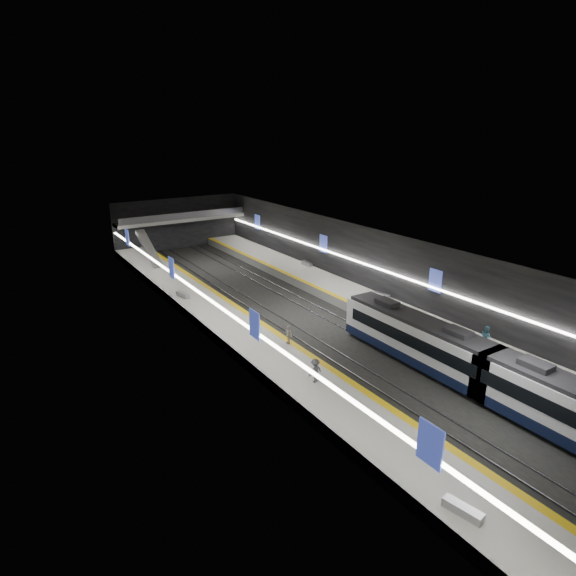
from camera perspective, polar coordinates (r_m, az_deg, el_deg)
ground at (r=49.09m, az=1.77°, el=-3.64°), size 70.00×70.00×0.00m
ceiling at (r=46.64m, az=1.87°, el=5.49°), size 20.00×70.00×0.04m
wall_left at (r=43.14m, az=-9.21°, el=-1.41°), size 0.04×70.00×8.00m
wall_right at (r=53.78m, az=10.65°, el=2.57°), size 0.04×70.00×8.00m
wall_back at (r=78.21m, az=-12.97°, el=7.46°), size 20.00×0.04×8.00m
platform_left at (r=45.40m, az=-6.09°, el=-4.98°), size 5.00×70.00×1.00m
tile_surface_left at (r=45.20m, az=-6.11°, el=-4.39°), size 5.00×70.00×0.02m
tactile_strip_left at (r=46.13m, az=-3.67°, el=-3.81°), size 0.60×70.00×0.02m
platform_right at (r=53.24m, az=8.45°, el=-1.44°), size 5.00×70.00×1.00m
tile_surface_right at (r=53.07m, az=8.48°, el=-0.92°), size 5.00×70.00×0.02m
tactile_strip_right at (r=51.71m, az=6.63°, el=-1.36°), size 0.60×70.00×0.02m
rails at (r=49.07m, az=1.77°, el=-3.57°), size 6.52×70.00×0.12m
train at (r=37.19m, az=22.88°, el=-9.19°), size 2.69×28.60×3.60m
ad_posters at (r=48.35m, az=1.15°, el=1.68°), size 19.94×53.50×2.20m
cove_light_left at (r=43.28m, az=-8.96°, el=-1.61°), size 0.25×68.60×0.12m
cove_light_right at (r=53.70m, az=10.48°, el=2.34°), size 0.25×68.60×0.12m
mezzanine_bridge at (r=76.10m, az=-12.48°, el=7.98°), size 20.00×3.00×1.50m
escalator at (r=67.81m, az=-16.19°, el=4.54°), size 1.20×7.50×3.92m
bench_left_near at (r=26.67m, az=19.99°, el=-23.48°), size 0.92×2.03×0.48m
bench_left_far at (r=53.34m, az=-12.36°, el=-0.79°), size 0.93×2.06×0.49m
bench_right_near at (r=53.01m, az=11.09°, el=-0.85°), size 0.93×1.88×0.44m
bench_right_far at (r=63.90m, az=2.24°, el=2.89°), size 0.60×1.99×0.48m
passenger_right_a at (r=40.03m, az=27.23°, el=-8.51°), size 0.53×0.65×1.54m
passenger_right_b at (r=43.51m, az=22.41°, el=-5.37°), size 1.01×1.13×1.92m
passenger_left_a at (r=41.01m, az=0.05°, el=-5.57°), size 0.44×0.96×1.60m
passenger_left_b at (r=35.19m, az=3.24°, el=-9.77°), size 1.26×0.84×1.81m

